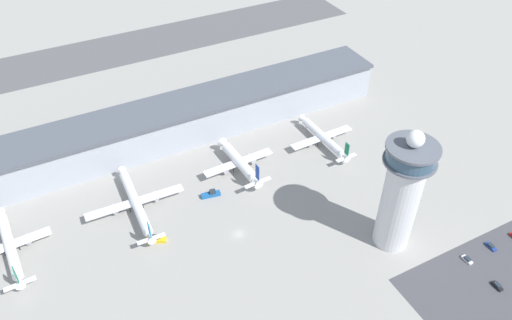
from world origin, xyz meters
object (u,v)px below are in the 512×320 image
Objects in this scene: airplane_gate_alpha at (10,246)px; service_truck_catering at (156,239)px; airplane_gate_delta at (323,137)px; service_truck_fuel at (211,194)px; control_tower at (402,192)px; car_silver_sedan at (497,286)px; airplane_gate_bravo at (136,203)px; car_maroon_suv at (491,246)px; car_black_suv at (467,260)px; airplane_gate_charlie at (239,162)px.

airplane_gate_alpha is 54.33m from service_truck_catering.
service_truck_fuel is (-62.52, -8.59, -2.94)m from airplane_gate_delta.
control_tower is 94.80m from service_truck_catering.
service_truck_fuel reaches higher than car_silver_sedan.
service_truck_catering is at bearing 142.85° from car_silver_sedan.
airplane_gate_bravo reaches higher than airplane_gate_delta.
service_truck_fuel is 1.82× the size of car_maroon_suv.
car_black_suv is (19.13, -21.59, -25.12)m from control_tower.
service_truck_catering is (-81.55, 41.52, -24.77)m from control_tower.
airplane_gate_charlie is 52.83m from service_truck_catering.
airplane_gate_alpha is at bearing 147.61° from car_silver_sedan.
airplane_gate_alpha reaches higher than service_truck_catering.
car_silver_sedan is (101.36, -76.79, -0.32)m from service_truck_catering.
control_tower is at bearing -26.99° from service_truck_catering.
airplane_gate_alpha is 98.10m from airplane_gate_charlie.
car_silver_sedan is at bearing -130.83° from car_maroon_suv.
car_silver_sedan is at bearing -43.16° from airplane_gate_bravo.
service_truck_fuel is at bearing -172.18° from airplane_gate_delta.
service_truck_catering is at bearing 153.01° from control_tower.
car_maroon_suv is at bearing -41.97° from service_truck_fuel.
airplane_gate_charlie reaches higher than airplane_gate_bravo.
service_truck_catering is 127.16m from car_silver_sedan.
control_tower reaches higher than service_truck_catering.
airplane_gate_bravo is 93.35m from airplane_gate_delta.
service_truck_fuel is 113.56m from car_maroon_suv.
airplane_gate_alpha is at bearing 155.18° from control_tower.
airplane_gate_delta is (93.32, 2.20, -0.48)m from airplane_gate_bravo.
airplane_gate_bravo is at bearing -178.65° from airplane_gate_delta.
control_tower is 6.18× the size of service_truck_fuel.
car_black_suv is at bearing -28.67° from airplane_gate_alpha.
service_truck_fuel is at bearing -11.71° from airplane_gate_bravo.
airplane_gate_alpha is 172.43m from car_black_suv.
airplane_gate_charlie is at bearing 3.66° from airplane_gate_bravo.
car_black_suv is 0.96× the size of car_maroon_suv.
car_maroon_suv is at bearing -28.84° from service_truck_catering.
car_maroon_suv is (84.43, -75.94, -0.54)m from service_truck_fuel.
airplane_gate_bravo is at bearing 0.19° from airplane_gate_alpha.
service_truck_fuel is at bearing 133.64° from control_tower.
car_black_suv is at bearing 92.85° from car_silver_sedan.
airplane_gate_bravo is 10.42× the size of car_silver_sedan.
airplane_gate_alpha is 80.09m from service_truck_fuel.
car_maroon_suv is at bearing -33.27° from control_tower.
airplane_gate_charlie is (98.04, 3.30, 0.89)m from airplane_gate_alpha.
airplane_gate_delta is at bearing 0.95° from airplane_gate_alpha.
car_black_suv is (151.26, -82.70, -3.39)m from airplane_gate_alpha.
airplane_gate_delta is 87.39m from car_maroon_suv.
airplane_gate_delta is (44.28, -0.94, -0.83)m from airplane_gate_charlie.
control_tower is 11.95× the size of car_silver_sedan.
airplane_gate_charlie reaches higher than car_silver_sedan.
airplane_gate_charlie is 113.40m from car_silver_sedan.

